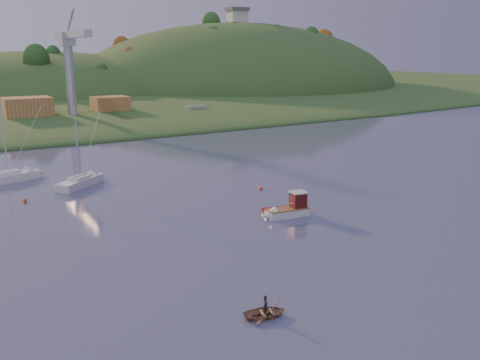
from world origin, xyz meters
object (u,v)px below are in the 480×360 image
sailboat_far (8,177)px  canoe (265,313)px  fishing_boat (284,210)px  red_tender (281,210)px  sailboat_near (80,181)px

sailboat_far → canoe: (9.16, -52.37, -0.44)m
canoe → fishing_boat: bearing=-26.9°
fishing_boat → red_tender: size_ratio=1.59×
fishing_boat → canoe: size_ratio=1.93×
fishing_boat → sailboat_near: (-16.05, 25.98, -0.10)m
fishing_boat → red_tender: bearing=-106.9°
canoe → red_tender: bearing=-25.7°
fishing_boat → sailboat_far: bearing=-47.9°
canoe → red_tender: (15.69, 20.05, -0.07)m
sailboat_near → red_tender: (16.84, -24.19, -0.47)m
fishing_boat → red_tender: fishing_boat is taller
sailboat_far → red_tender: (24.84, -32.32, -0.50)m
red_tender → sailboat_far: bearing=143.4°
sailboat_far → red_tender: sailboat_far is taller
sailboat_far → fishing_boat: bearing=-72.7°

